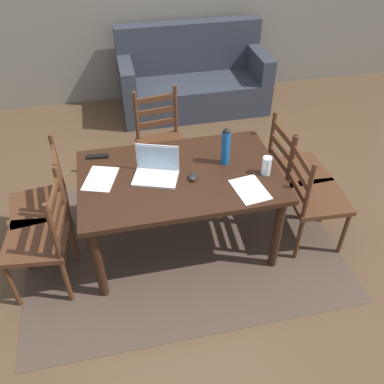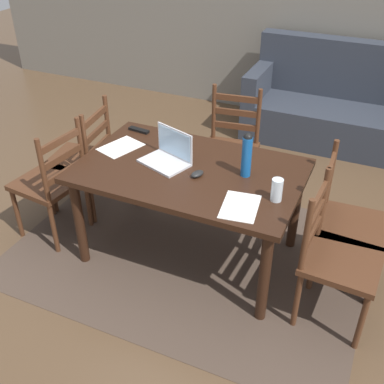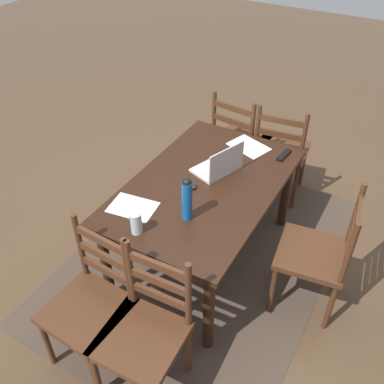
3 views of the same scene
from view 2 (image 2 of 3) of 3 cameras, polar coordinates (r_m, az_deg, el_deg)
The scene contains 16 objects.
ground_plane at distance 3.57m, azimuth -0.26°, elevation -7.25°, with size 14.00×14.00×0.00m, color brown.
area_rug at distance 3.57m, azimuth -0.26°, elevation -7.22°, with size 2.54×1.82×0.01m, color #47382D.
dining_table at distance 3.19m, azimuth -0.29°, elevation 1.49°, with size 1.50×0.95×0.73m.
chair_left_far at distance 3.90m, azimuth -13.16°, elevation 3.92°, with size 0.49×0.49×0.95m.
chair_right_near at distance 2.95m, azimuth 17.05°, elevation -7.67°, with size 0.46×0.46×0.95m.
chair_far_head at distance 3.96m, azimuth 4.69°, elevation 5.23°, with size 0.49×0.49×0.95m.
chair_left_near at distance 3.65m, azimuth -16.64°, elevation 1.11°, with size 0.49×0.49×0.95m.
chair_right_far at distance 3.24m, azimuth 18.15°, elevation -3.62°, with size 0.46×0.46×0.95m.
couch at distance 5.24m, azimuth 17.02°, elevation 9.84°, with size 1.80×0.80×1.00m.
laptop at distance 3.20m, azimuth -2.83°, elevation 4.63°, with size 0.38×0.32×0.23m.
water_bottle at distance 3.01m, azimuth 6.67°, elevation 4.60°, with size 0.07×0.07×0.30m.
drinking_glass at distance 2.83m, azimuth 10.26°, elevation 0.25°, with size 0.07×0.07×0.14m, color silver.
computer_mouse at distance 3.05m, azimuth 0.65°, elevation 2.22°, with size 0.06×0.10×0.03m, color black.
tv_remote at distance 3.66m, azimuth -6.46°, elevation 7.48°, with size 0.04×0.17×0.02m, color black.
paper_stack_left at distance 3.44m, azimuth -8.65°, elevation 5.42°, with size 0.21×0.30×0.00m, color white.
paper_stack_right at distance 2.78m, azimuth 5.86°, elevation -1.77°, with size 0.21×0.30×0.00m, color white.
Camera 2 is at (1.12, -2.46, 2.33)m, focal length 43.94 mm.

